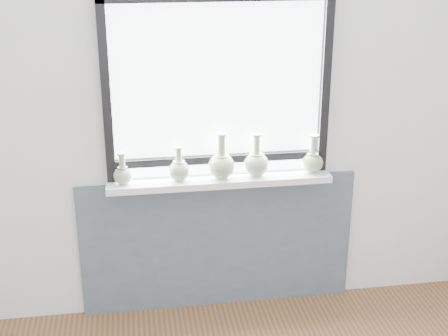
{
  "coord_description": "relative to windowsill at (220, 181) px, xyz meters",
  "views": [
    {
      "loc": [
        -0.5,
        -1.65,
        2.25
      ],
      "look_at": [
        0.0,
        1.55,
        1.02
      ],
      "focal_mm": 50.0,
      "sensor_mm": 36.0,
      "label": 1
    }
  ],
  "objects": [
    {
      "name": "vase_e",
      "position": [
        0.56,
        0.0,
        0.09
      ],
      "size": [
        0.13,
        0.13,
        0.23
      ],
      "rotation": [
        0.0,
        0.0,
        0.28
      ],
      "color": "#95A883",
      "rests_on": "windowsill"
    },
    {
      "name": "vase_a",
      "position": [
        -0.56,
        -0.01,
        0.08
      ],
      "size": [
        0.11,
        0.11,
        0.19
      ],
      "rotation": [
        0.0,
        0.0,
        -0.36
      ],
      "color": "#95A883",
      "rests_on": "windowsill"
    },
    {
      "name": "windowsill",
      "position": [
        0.0,
        0.0,
        0.0
      ],
      "size": [
        1.32,
        0.18,
        0.04
      ],
      "primitive_type": "cube",
      "color": "silver",
      "rests_on": "apron_panel"
    },
    {
      "name": "vase_b",
      "position": [
        -0.24,
        -0.0,
        0.09
      ],
      "size": [
        0.13,
        0.13,
        0.2
      ],
      "rotation": [
        0.0,
        0.0,
        -0.09
      ],
      "color": "#95A883",
      "rests_on": "windowsill"
    },
    {
      "name": "apron_panel",
      "position": [
        0.0,
        0.07,
        -0.45
      ],
      "size": [
        1.7,
        0.03,
        0.86
      ],
      "primitive_type": "cube",
      "color": "#4C5B64",
      "rests_on": "ground"
    },
    {
      "name": "vase_d",
      "position": [
        0.22,
        0.0,
        0.1
      ],
      "size": [
        0.15,
        0.15,
        0.26
      ],
      "rotation": [
        0.0,
        0.0,
        -0.07
      ],
      "color": "#95A883",
      "rests_on": "windowsill"
    },
    {
      "name": "vase_c",
      "position": [
        0.01,
        -0.01,
        0.11
      ],
      "size": [
        0.16,
        0.16,
        0.27
      ],
      "rotation": [
        0.0,
        0.0,
        -0.35
      ],
      "color": "#95A883",
      "rests_on": "windowsill"
    },
    {
      "name": "window",
      "position": [
        0.0,
        0.06,
        0.56
      ],
      "size": [
        1.3,
        0.06,
        1.05
      ],
      "color": "black",
      "rests_on": "windowsill"
    },
    {
      "name": "back_wall",
      "position": [
        0.0,
        0.1,
        0.42
      ],
      "size": [
        3.6,
        0.02,
        2.6
      ],
      "primitive_type": "cube",
      "color": "silver",
      "rests_on": "ground"
    }
  ]
}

